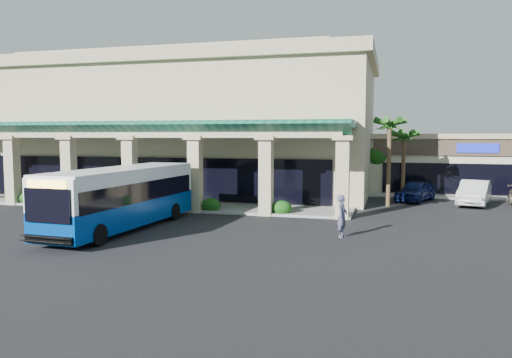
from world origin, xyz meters
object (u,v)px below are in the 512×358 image
(pedestrian, at_px, (342,216))
(car_silver, at_px, (415,191))
(car_white, at_px, (474,193))
(transit_bus, at_px, (123,199))

(pedestrian, distance_m, car_silver, 14.85)
(pedestrian, bearing_deg, car_silver, -5.36)
(car_silver, distance_m, car_white, 3.93)
(car_white, bearing_deg, transit_bus, -128.61)
(transit_bus, distance_m, pedestrian, 10.98)
(pedestrian, distance_m, car_white, 15.39)
(transit_bus, relative_size, car_white, 2.18)
(transit_bus, xyz_separation_m, car_silver, (14.82, 15.27, -0.80))
(transit_bus, xyz_separation_m, car_white, (18.62, 14.27, -0.72))
(transit_bus, bearing_deg, car_silver, 48.91)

